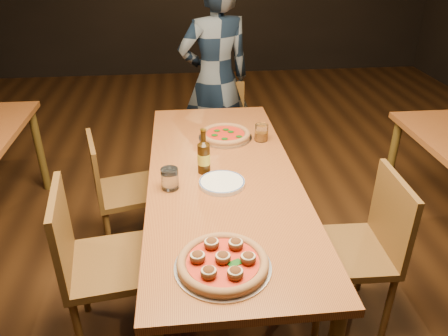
{
  "coord_description": "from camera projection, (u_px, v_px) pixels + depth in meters",
  "views": [
    {
      "loc": [
        -0.21,
        -2.04,
        1.92
      ],
      "look_at": [
        0.0,
        -0.05,
        0.82
      ],
      "focal_mm": 35.0,
      "sensor_mm": 36.0,
      "label": 1
    }
  ],
  "objects": [
    {
      "name": "beer_bottle",
      "position": [
        204.0,
        158.0,
        2.35
      ],
      "size": [
        0.07,
        0.07,
        0.25
      ],
      "rotation": [
        0.0,
        0.0,
        0.23
      ],
      "color": "black",
      "rests_on": "table_main"
    },
    {
      "name": "pizza_margherita",
      "position": [
        225.0,
        135.0,
        2.77
      ],
      "size": [
        0.34,
        0.34,
        0.04
      ],
      "rotation": [
        0.0,
        0.0,
        0.37
      ],
      "color": "#B7B7BF",
      "rests_on": "table_main"
    },
    {
      "name": "water_glass",
      "position": [
        170.0,
        179.0,
        2.21
      ],
      "size": [
        0.09,
        0.09,
        0.11
      ],
      "primitive_type": "cylinder",
      "color": "white",
      "rests_on": "table_main"
    },
    {
      "name": "chair_main_sw",
      "position": [
        128.0,
        190.0,
        2.84
      ],
      "size": [
        0.48,
        0.48,
        0.85
      ],
      "primitive_type": null,
      "rotation": [
        0.0,
        0.0,
        1.82
      ],
      "color": "#554016",
      "rests_on": "ground"
    },
    {
      "name": "plate_stack",
      "position": [
        222.0,
        183.0,
        2.26
      ],
      "size": [
        0.24,
        0.24,
        0.02
      ],
      "primitive_type": "cylinder",
      "color": "white",
      "rests_on": "table_main"
    },
    {
      "name": "chair_main_e",
      "position": [
        348.0,
        250.0,
        2.26
      ],
      "size": [
        0.44,
        0.44,
        0.92
      ],
      "primitive_type": null,
      "rotation": [
        0.0,
        0.0,
        -1.6
      ],
      "color": "#554016",
      "rests_on": "ground"
    },
    {
      "name": "amber_glass",
      "position": [
        261.0,
        133.0,
        2.72
      ],
      "size": [
        0.08,
        0.08,
        0.1
      ],
      "primitive_type": "cylinder",
      "color": "#985211",
      "rests_on": "table_main"
    },
    {
      "name": "chair_end",
      "position": [
        221.0,
        133.0,
        3.64
      ],
      "size": [
        0.42,
        0.42,
        0.84
      ],
      "primitive_type": null,
      "rotation": [
        0.0,
        0.0,
        -0.08
      ],
      "color": "#554016",
      "rests_on": "ground"
    },
    {
      "name": "chair_main_nw",
      "position": [
        112.0,
        263.0,
        2.16
      ],
      "size": [
        0.49,
        0.49,
        0.94
      ],
      "primitive_type": null,
      "rotation": [
        0.0,
        0.0,
        1.71
      ],
      "color": "#554016",
      "rests_on": "ground"
    },
    {
      "name": "ground",
      "position": [
        223.0,
        279.0,
        2.72
      ],
      "size": [
        9.0,
        9.0,
        0.0
      ],
      "primitive_type": "plane",
      "color": "black"
    },
    {
      "name": "table_main",
      "position": [
        223.0,
        186.0,
        2.39
      ],
      "size": [
        0.8,
        2.0,
        0.75
      ],
      "color": "brown",
      "rests_on": "ground"
    },
    {
      "name": "pizza_meatball",
      "position": [
        223.0,
        262.0,
        1.7
      ],
      "size": [
        0.38,
        0.38,
        0.07
      ],
      "rotation": [
        0.0,
        0.0,
        -0.4
      ],
      "color": "#B7B7BF",
      "rests_on": "table_main"
    },
    {
      "name": "diner",
      "position": [
        215.0,
        80.0,
        3.56
      ],
      "size": [
        0.7,
        0.56,
        1.68
      ],
      "primitive_type": "imported",
      "rotation": [
        0.0,
        0.0,
        3.42
      ],
      "color": "black",
      "rests_on": "ground"
    }
  ]
}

